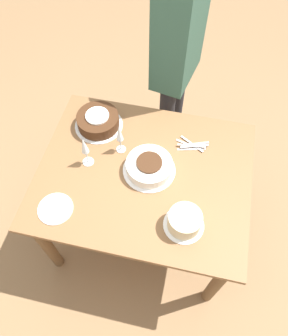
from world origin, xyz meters
TOP-DOWN VIEW (x-y plane):
  - ground_plane at (0.00, 0.00)m, footprint 12.00×12.00m
  - dining_table at (0.00, 0.00)m, footprint 1.21×0.98m
  - cake_center_white at (-0.03, -0.02)m, footprint 0.30×0.30m
  - cake_front_chocolate at (0.35, -0.28)m, footprint 0.30×0.30m
  - cake_back_decorated at (-0.27, 0.27)m, footprint 0.21×0.21m
  - wine_glass_near at (0.33, 0.00)m, footprint 0.07×0.07m
  - wine_glass_far at (0.17, -0.13)m, footprint 0.06×0.06m
  - dessert_plate_right at (0.41, 0.32)m, footprint 0.19×0.19m
  - fork_pile at (-0.24, -0.24)m, footprint 0.20×0.11m
  - person_cutting at (-0.04, -0.76)m, footprint 0.29×0.43m

SIDE VIEW (x-z plane):
  - ground_plane at x=0.00m, z-range 0.00..0.00m
  - dining_table at x=0.00m, z-range 0.26..1.02m
  - dessert_plate_right at x=0.41m, z-range 0.76..0.77m
  - fork_pile at x=-0.24m, z-range 0.76..0.78m
  - cake_center_white at x=-0.03m, z-range 0.76..0.84m
  - cake_front_chocolate at x=0.35m, z-range 0.76..0.85m
  - cake_back_decorated at x=-0.27m, z-range 0.76..0.87m
  - wine_glass_far at x=0.17m, z-range 0.80..1.01m
  - wine_glass_near at x=0.33m, z-range 0.80..1.02m
  - person_cutting at x=-0.04m, z-range 0.18..1.88m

